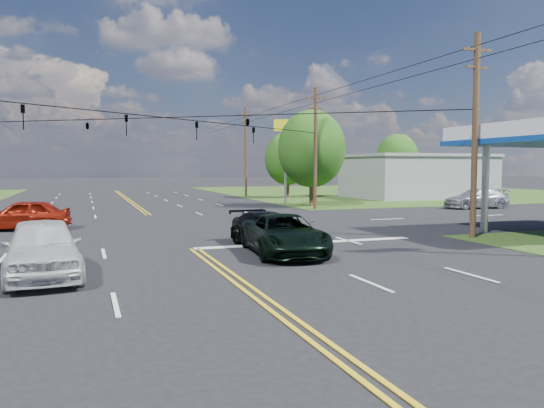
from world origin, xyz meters
name	(u,v)px	position (x,y,z in m)	size (l,w,h in m)	color
ground	(166,228)	(0.00, 12.00, 0.00)	(280.00, 280.00, 0.00)	black
grass_ne	(395,192)	(35.00, 44.00, 0.00)	(46.00, 48.00, 0.03)	#273F14
stop_bar	(307,243)	(5.00, 4.00, 0.00)	(10.00, 0.50, 0.02)	silver
retail_ne	(416,177)	(30.00, 32.00, 2.20)	(14.00, 10.00, 4.40)	gray
pole_se	(475,133)	(13.00, 3.00, 4.92)	(1.60, 0.28, 9.50)	#3D251A
pole_ne	(315,147)	(13.00, 21.00, 4.92)	(1.60, 0.28, 9.50)	#3D251A
pole_right_far	(246,151)	(13.00, 40.00, 5.17)	(1.60, 0.28, 10.00)	#3D251A
span_wire_signals	(164,118)	(0.00, 12.00, 6.00)	(26.00, 18.00, 1.13)	black
power_lines	(169,62)	(0.00, 10.00, 8.60)	(26.04, 100.00, 0.64)	black
tree_right_a	(312,149)	(14.00, 24.00, 4.87)	(5.70, 5.70, 8.18)	#3D251A
tree_right_b	(288,159)	(16.50, 36.00, 4.22)	(4.94, 4.94, 7.09)	#3D251A
tree_far_r	(397,158)	(34.00, 42.00, 4.54)	(5.32, 5.32, 7.63)	#3D251A
pickup_dkgreen	(284,234)	(3.00, 1.61, 0.76)	(2.52, 5.47, 1.52)	black
suv_black	(268,230)	(3.00, 3.50, 0.72)	(2.02, 4.97, 1.44)	black
pickup_white	(43,248)	(-5.37, 0.03, 0.90)	(2.12, 5.27, 1.80)	silver
sedan_red	(23,215)	(-7.23, 13.46, 0.81)	(1.91, 4.74, 1.62)	maroon
sedan_far	(476,199)	(25.60, 17.50, 0.78)	(2.20, 5.41, 1.57)	#B0B0B5
polesign_ne	(285,138)	(13.00, 27.56, 5.91)	(2.10, 0.80, 7.66)	#A5A5AA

